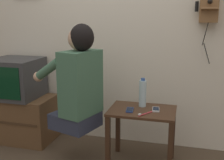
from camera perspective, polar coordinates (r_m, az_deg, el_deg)
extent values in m
cube|color=silver|center=(2.89, 2.04, 11.97)|extent=(6.80, 0.05, 2.55)
cube|color=#422819|center=(2.49, 6.18, -6.23)|extent=(0.58, 0.41, 0.02)
cube|color=#382215|center=(2.48, -0.85, -12.77)|extent=(0.04, 0.04, 0.50)
cube|color=#382215|center=(2.40, 11.73, -13.94)|extent=(0.04, 0.04, 0.50)
cube|color=#382215|center=(2.80, 1.22, -9.66)|extent=(0.04, 0.04, 0.50)
cube|color=#382215|center=(2.73, 12.23, -10.55)|extent=(0.04, 0.04, 0.50)
cube|color=#2D3347|center=(2.59, -7.41, -7.98)|extent=(0.45, 0.44, 0.14)
cube|color=#426B51|center=(2.45, -6.35, -0.62)|extent=(0.32, 0.41, 0.56)
sphere|color=tan|center=(2.39, -6.58, 8.31)|extent=(0.20, 0.20, 0.20)
ellipsoid|color=black|center=(2.37, -6.11, 8.58)|extent=(0.25, 0.26, 0.23)
cylinder|color=#426B51|center=(2.46, -12.92, 2.09)|extent=(0.30, 0.16, 0.22)
cylinder|color=#426B51|center=(2.68, -8.20, 3.16)|extent=(0.30, 0.16, 0.22)
sphere|color=tan|center=(2.56, -14.77, 0.66)|extent=(0.09, 0.09, 0.09)
sphere|color=tan|center=(2.78, -10.07, 1.81)|extent=(0.09, 0.09, 0.09)
cube|color=brown|center=(3.24, -18.20, -7.30)|extent=(0.74, 0.44, 0.48)
cube|color=#432E1C|center=(3.06, -20.50, -8.19)|extent=(0.66, 0.01, 0.02)
cube|color=#38383A|center=(3.12, -18.99, 0.40)|extent=(0.50, 0.48, 0.41)
cube|color=black|center=(2.93, -21.62, -0.60)|extent=(0.41, 0.01, 0.32)
cube|color=brown|center=(2.74, 19.15, 14.27)|extent=(0.16, 0.11, 0.31)
cube|color=brown|center=(2.65, 19.21, 13.48)|extent=(0.15, 0.07, 0.03)
cone|color=black|center=(2.63, 19.34, 14.85)|extent=(0.04, 0.05, 0.04)
cylinder|color=black|center=(2.73, 16.85, 14.10)|extent=(0.03, 0.03, 0.09)
cylinder|color=black|center=(2.72, 18.43, 8.91)|extent=(0.04, 0.04, 0.22)
cylinder|color=black|center=(2.75, 18.66, 5.15)|extent=(0.07, 0.06, 0.19)
cube|color=navy|center=(2.45, 3.65, -6.07)|extent=(0.07, 0.13, 0.01)
cube|color=black|center=(2.45, 3.65, -5.93)|extent=(0.06, 0.10, 0.00)
cube|color=silver|center=(2.49, 8.90, -5.91)|extent=(0.07, 0.13, 0.01)
cube|color=black|center=(2.49, 8.91, -5.77)|extent=(0.06, 0.10, 0.00)
cylinder|color=silver|center=(2.54, 6.25, -2.74)|extent=(0.07, 0.07, 0.24)
cylinder|color=#2D4C8C|center=(2.51, 6.32, 0.14)|extent=(0.04, 0.04, 0.02)
cylinder|color=#D83F4C|center=(2.37, 6.79, -6.82)|extent=(0.10, 0.14, 0.01)
cube|color=white|center=(2.32, 5.63, -6.96)|extent=(0.02, 0.03, 0.01)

